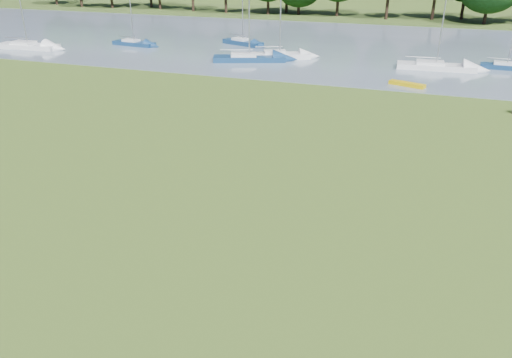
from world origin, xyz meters
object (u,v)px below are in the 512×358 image
(sailboat_0, at_px, (279,53))
(sailboat_9, at_px, (27,44))
(sailboat_8, at_px, (506,65))
(sailboat_7, at_px, (435,65))
(sailboat_5, at_px, (242,41))
(kayak, at_px, (407,84))
(sailboat_6, at_px, (249,57))
(sailboat_4, at_px, (134,42))

(sailboat_0, height_order, sailboat_9, sailboat_9)
(sailboat_8, bearing_deg, sailboat_7, -156.86)
(sailboat_5, distance_m, sailboat_8, 29.49)
(sailboat_0, xyz_separation_m, sailboat_7, (15.95, -0.06, -0.08))
(kayak, relative_size, sailboat_6, 0.35)
(sailboat_6, xyz_separation_m, sailboat_9, (-27.16, -1.73, 0.00))
(sailboat_4, bearing_deg, sailboat_7, 3.85)
(sailboat_0, bearing_deg, sailboat_8, -17.77)
(sailboat_4, distance_m, sailboat_9, 12.25)
(sailboat_5, bearing_deg, kayak, -13.43)
(kayak, height_order, sailboat_6, sailboat_6)
(sailboat_4, height_order, sailboat_6, sailboat_6)
(kayak, bearing_deg, sailboat_0, 171.29)
(sailboat_5, bearing_deg, sailboat_7, 5.14)
(sailboat_9, bearing_deg, sailboat_4, 25.82)
(kayak, height_order, sailboat_7, sailboat_7)
(sailboat_6, bearing_deg, sailboat_5, 94.14)
(sailboat_6, xyz_separation_m, sailboat_7, (18.55, 2.34, -0.03))
(kayak, xyz_separation_m, sailboat_4, (-32.87, 9.54, 0.26))
(kayak, relative_size, sailboat_4, 0.43)
(kayak, bearing_deg, sailboat_9, -164.22)
(sailboat_0, relative_size, sailboat_8, 1.25)
(kayak, distance_m, sailboat_9, 43.74)
(sailboat_6, bearing_deg, kayak, -38.15)
(sailboat_5, relative_size, sailboat_6, 0.93)
(kayak, xyz_separation_m, sailboat_6, (-16.43, 5.33, 0.33))
(sailboat_4, height_order, sailboat_9, sailboat_9)
(sailboat_0, height_order, sailboat_7, sailboat_0)
(sailboat_7, bearing_deg, kayak, -108.71)
(sailboat_7, height_order, sailboat_8, sailboat_7)
(kayak, bearing_deg, sailboat_8, 69.44)
(sailboat_0, xyz_separation_m, sailboat_5, (-6.66, 6.58, -0.04))
(kayak, xyz_separation_m, sailboat_7, (2.13, 7.67, 0.29))
(sailboat_6, bearing_deg, sailboat_7, -12.98)
(sailboat_6, relative_size, sailboat_7, 1.08)
(sailboat_6, bearing_deg, sailboat_0, 22.46)
(sailboat_0, bearing_deg, sailboat_7, -23.65)
(kayak, height_order, sailboat_9, sailboat_9)
(sailboat_6, relative_size, sailboat_8, 1.25)
(sailboat_6, height_order, sailboat_7, sailboat_6)
(sailboat_4, relative_size, sailboat_7, 0.90)
(kayak, height_order, sailboat_8, sailboat_8)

